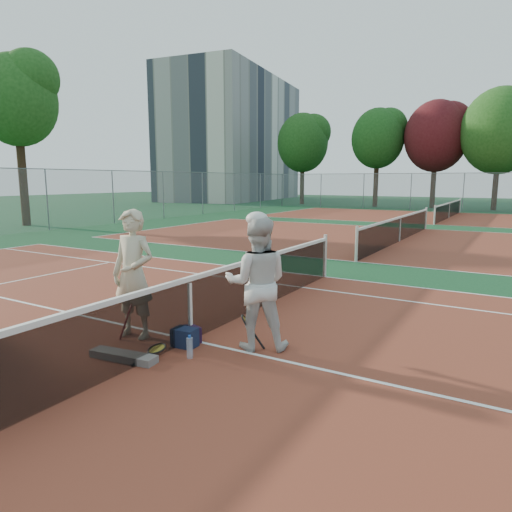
# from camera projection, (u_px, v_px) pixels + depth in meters

# --- Properties ---
(ground) EXTENTS (130.00, 130.00, 0.00)m
(ground) POSITION_uv_depth(u_px,v_px,m) (191.00, 340.00, 7.13)
(ground) COLOR #103D1F
(ground) RESTS_ON ground
(court_main) EXTENTS (23.77, 10.97, 0.01)m
(court_main) POSITION_uv_depth(u_px,v_px,m) (191.00, 340.00, 7.13)
(court_main) COLOR maroon
(court_main) RESTS_ON ground
(court_far_a) EXTENTS (23.77, 10.97, 0.01)m
(court_far_a) POSITION_uv_depth(u_px,v_px,m) (399.00, 241.00, 18.59)
(court_far_a) COLOR maroon
(court_far_a) RESTS_ON ground
(court_far_b) EXTENTS (23.77, 10.97, 0.01)m
(court_far_b) POSITION_uv_depth(u_px,v_px,m) (449.00, 218.00, 30.05)
(court_far_b) COLOR maroon
(court_far_b) RESTS_ON ground
(net_main) EXTENTS (0.10, 10.98, 1.02)m
(net_main) POSITION_uv_depth(u_px,v_px,m) (190.00, 309.00, 7.05)
(net_main) COLOR black
(net_main) RESTS_ON ground
(net_far_a) EXTENTS (0.10, 10.98, 1.02)m
(net_far_a) POSITION_uv_depth(u_px,v_px,m) (400.00, 229.00, 18.51)
(net_far_a) COLOR black
(net_far_a) RESTS_ON ground
(net_far_b) EXTENTS (0.10, 10.98, 1.02)m
(net_far_b) POSITION_uv_depth(u_px,v_px,m) (449.00, 210.00, 29.97)
(net_far_b) COLOR black
(net_far_b) RESTS_ON ground
(fence_back) EXTENTS (32.00, 0.06, 3.00)m
(fence_back) POSITION_uv_depth(u_px,v_px,m) (463.00, 192.00, 35.75)
(fence_back) COLOR slate
(fence_back) RESTS_ON ground
(fence_left) EXTENTS (0.06, 54.50, 3.00)m
(fence_left) POSITION_uv_depth(u_px,v_px,m) (6.00, 202.00, 20.65)
(fence_left) COLOR slate
(fence_left) RESTS_ON ground
(apartment_block) EXTENTS (12.96, 23.18, 15.00)m
(apartment_block) POSITION_uv_depth(u_px,v_px,m) (234.00, 139.00, 57.30)
(apartment_block) COLOR beige
(apartment_block) RESTS_ON ground
(player_a) EXTENTS (0.80, 0.58, 2.04)m
(player_a) POSITION_uv_depth(u_px,v_px,m) (133.00, 274.00, 7.14)
(player_a) COLOR #C3B897
(player_a) RESTS_ON ground
(player_b) EXTENTS (1.20, 1.11, 1.97)m
(player_b) POSITION_uv_depth(u_px,v_px,m) (257.00, 283.00, 6.68)
(player_b) COLOR silver
(player_b) RESTS_ON ground
(racket_red) EXTENTS (0.35, 0.36, 0.57)m
(racket_red) POSITION_uv_depth(u_px,v_px,m) (130.00, 322.00, 7.14)
(racket_red) COLOR maroon
(racket_red) RESTS_ON ground
(racket_black_held) EXTENTS (0.44, 0.41, 0.52)m
(racket_black_held) POSITION_uv_depth(u_px,v_px,m) (247.00, 332.00, 6.72)
(racket_black_held) COLOR black
(racket_black_held) RESTS_ON ground
(racket_spare) EXTENTS (0.32, 0.61, 0.15)m
(racket_spare) POSITION_uv_depth(u_px,v_px,m) (157.00, 351.00, 6.47)
(racket_spare) COLOR black
(racket_spare) RESTS_ON ground
(sports_bag_navy) EXTENTS (0.38, 0.28, 0.28)m
(sports_bag_navy) POSITION_uv_depth(u_px,v_px,m) (185.00, 338.00, 6.84)
(sports_bag_navy) COLOR #101932
(sports_bag_navy) RESTS_ON ground
(sports_bag_purple) EXTENTS (0.36, 0.30, 0.25)m
(sports_bag_purple) POSITION_uv_depth(u_px,v_px,m) (191.00, 334.00, 7.03)
(sports_bag_purple) COLOR black
(sports_bag_purple) RESTS_ON ground
(net_cover_canvas) EXTENTS (1.04, 0.37, 0.11)m
(net_cover_canvas) POSITION_uv_depth(u_px,v_px,m) (123.00, 356.00, 6.35)
(net_cover_canvas) COLOR #645E5A
(net_cover_canvas) RESTS_ON ground
(water_bottle) EXTENTS (0.09, 0.09, 0.30)m
(water_bottle) POSITION_uv_depth(u_px,v_px,m) (190.00, 348.00, 6.39)
(water_bottle) COLOR silver
(water_bottle) RESTS_ON ground
(tree_back_0) EXTENTS (5.12, 5.12, 9.11)m
(tree_back_0) POSITION_uv_depth(u_px,v_px,m) (303.00, 143.00, 46.08)
(tree_back_0) COLOR #382314
(tree_back_0) RESTS_ON ground
(tree_back_1) EXTENTS (4.74, 4.74, 8.94)m
(tree_back_1) POSITION_uv_depth(u_px,v_px,m) (378.00, 139.00, 41.71)
(tree_back_1) COLOR #382314
(tree_back_1) RESTS_ON ground
(tree_back_maroon) EXTENTS (5.36, 5.36, 9.30)m
(tree_back_maroon) POSITION_uv_depth(u_px,v_px,m) (436.00, 136.00, 39.53)
(tree_back_maroon) COLOR #382314
(tree_back_maroon) RESTS_ON ground
(tree_back_3) EXTENTS (6.01, 6.01, 9.81)m
(tree_back_3) POSITION_uv_depth(u_px,v_px,m) (500.00, 131.00, 36.57)
(tree_back_3) COLOR #382314
(tree_back_3) RESTS_ON ground
(tree_left_1) EXTENTS (4.16, 4.16, 9.00)m
(tree_left_1) POSITION_uv_depth(u_px,v_px,m) (17.00, 101.00, 24.01)
(tree_left_1) COLOR #382314
(tree_left_1) RESTS_ON ground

